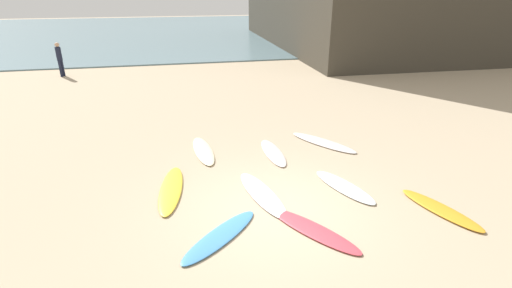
{
  "coord_description": "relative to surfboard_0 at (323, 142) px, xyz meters",
  "views": [
    {
      "loc": [
        -1.94,
        -6.78,
        4.53
      ],
      "look_at": [
        0.27,
        3.0,
        0.3
      ],
      "focal_mm": 26.25,
      "sensor_mm": 36.0,
      "label": 1
    }
  ],
  "objects": [
    {
      "name": "surfboard_5",
      "position": [
        -1.93,
        -4.24,
        -0.0
      ],
      "size": [
        1.59,
        2.08,
        0.06
      ],
      "primitive_type": "ellipsoid",
      "rotation": [
        0.0,
        0.0,
        0.58
      ],
      "color": "#DE4552",
      "rests_on": "ground_plane"
    },
    {
      "name": "surfboard_7",
      "position": [
        1.05,
        -4.15,
        0.01
      ],
      "size": [
        1.07,
        2.03,
        0.08
      ],
      "primitive_type": "ellipsoid",
      "rotation": [
        0.0,
        0.0,
        0.31
      ],
      "color": "orange",
      "rests_on": "ground_plane"
    },
    {
      "name": "ground_plane",
      "position": [
        -2.48,
        -3.27,
        -0.03
      ],
      "size": [
        120.0,
        120.0,
        0.0
      ],
      "primitive_type": "plane",
      "color": "tan"
    },
    {
      "name": "surfboard_8",
      "position": [
        -2.6,
        -2.63,
        -0.0
      ],
      "size": [
        0.99,
        2.34,
        0.07
      ],
      "primitive_type": "ellipsoid",
      "rotation": [
        0.0,
        0.0,
        3.34
      ],
      "color": "white",
      "rests_on": "ground_plane"
    },
    {
      "name": "ocean_water",
      "position": [
        -2.48,
        34.08,
        0.01
      ],
      "size": [
        120.0,
        40.0,
        0.08
      ],
      "primitive_type": "cube",
      "color": "slate",
      "rests_on": "ground_plane"
    },
    {
      "name": "surfboard_1",
      "position": [
        -3.77,
        -4.02,
        -0.0
      ],
      "size": [
        1.89,
        1.77,
        0.06
      ],
      "primitive_type": "ellipsoid",
      "rotation": [
        0.0,
        0.0,
        -0.84
      ],
      "color": "#468FD1",
      "rests_on": "ground_plane"
    },
    {
      "name": "surfboard_4",
      "position": [
        -0.57,
        -2.74,
        0.0
      ],
      "size": [
        1.14,
        2.01,
        0.07
      ],
      "primitive_type": "ellipsoid",
      "rotation": [
        0.0,
        0.0,
        0.33
      ],
      "color": "white",
      "rests_on": "ground_plane"
    },
    {
      "name": "surfboard_2",
      "position": [
        -4.69,
        -1.95,
        0.0
      ],
      "size": [
        0.8,
        2.41,
        0.08
      ],
      "primitive_type": "ellipsoid",
      "rotation": [
        0.0,
        0.0,
        -0.12
      ],
      "color": "yellow",
      "rests_on": "ground_plane"
    },
    {
      "name": "surfboard_6",
      "position": [
        -3.72,
        0.18,
        0.0
      ],
      "size": [
        0.69,
        2.2,
        0.08
      ],
      "primitive_type": "ellipsoid",
      "rotation": [
        0.0,
        0.0,
        3.23
      ],
      "color": "#F7EABF",
      "rests_on": "ground_plane"
    },
    {
      "name": "surfboard_3",
      "position": [
        -1.73,
        -0.39,
        -0.0
      ],
      "size": [
        0.53,
        2.01,
        0.06
      ],
      "primitive_type": "ellipsoid",
      "rotation": [
        0.0,
        0.0,
        3.16
      ],
      "color": "silver",
      "rests_on": "ground_plane"
    },
    {
      "name": "beachgoer_near",
      "position": [
        -10.25,
        12.04,
        0.98
      ],
      "size": [
        0.36,
        0.36,
        1.8
      ],
      "rotation": [
        0.0,
        0.0,
        4.38
      ],
      "color": "#191E33",
      "rests_on": "ground_plane"
    },
    {
      "name": "surfboard_0",
      "position": [
        0.0,
        0.0,
        0.0
      ],
      "size": [
        1.74,
        2.28,
        0.07
      ],
      "primitive_type": "ellipsoid",
      "rotation": [
        0.0,
        0.0,
        3.71
      ],
      "color": "white",
      "rests_on": "ground_plane"
    }
  ]
}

